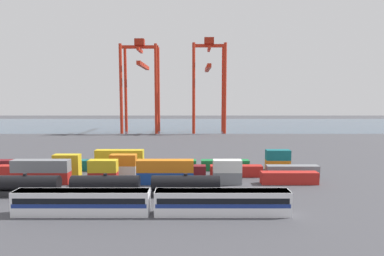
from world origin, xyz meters
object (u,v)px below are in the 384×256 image
(gantry_crane_west, at_px, (141,76))
(gantry_crane_central, at_px, (209,77))
(shipping_container_6, at_px, (227,178))
(shipping_container_17, at_px, (15,165))
(shipping_container_10, at_px, (67,171))
(freight_tank_row, at_px, (106,185))
(passenger_train, at_px, (152,201))
(shipping_container_12, at_px, (124,171))
(shipping_container_18, at_px, (67,165))

(gantry_crane_west, xyz_separation_m, gantry_crane_central, (35.37, -0.17, -0.20))
(shipping_container_6, bearing_deg, shipping_container_17, 166.25)
(shipping_container_10, xyz_separation_m, shipping_container_17, (-15.91, 6.44, 0.00))
(gantry_crane_west, distance_m, gantry_crane_central, 35.37)
(shipping_container_6, relative_size, shipping_container_17, 0.50)
(freight_tank_row, distance_m, gantry_crane_west, 114.28)
(passenger_train, distance_m, shipping_container_6, 22.78)
(passenger_train, relative_size, shipping_container_6, 7.19)
(shipping_container_6, xyz_separation_m, shipping_container_12, (-23.58, 6.44, 0.00))
(passenger_train, bearing_deg, shipping_container_18, 129.42)
(shipping_container_10, bearing_deg, shipping_container_17, 157.96)
(shipping_container_12, bearing_deg, shipping_container_10, 180.00)
(shipping_container_12, relative_size, shipping_container_18, 0.50)
(shipping_container_12, relative_size, shipping_container_17, 0.50)
(shipping_container_17, bearing_deg, shipping_container_6, -13.75)
(shipping_container_6, height_order, shipping_container_18, same)
(freight_tank_row, height_order, gantry_crane_west, gantry_crane_west)
(shipping_container_6, bearing_deg, freight_tank_row, -160.73)
(passenger_train, distance_m, gantry_crane_west, 124.93)
(freight_tank_row, height_order, gantry_crane_central, gantry_crane_central)
(shipping_container_12, height_order, shipping_container_18, same)
(freight_tank_row, bearing_deg, passenger_train, -44.32)
(shipping_container_6, bearing_deg, passenger_train, -127.45)
(freight_tank_row, bearing_deg, shipping_container_6, 19.27)
(passenger_train, bearing_deg, shipping_container_6, 52.55)
(shipping_container_6, distance_m, shipping_container_12, 24.44)
(shipping_container_10, height_order, shipping_container_12, same)
(freight_tank_row, height_order, shipping_container_18, freight_tank_row)
(freight_tank_row, xyz_separation_m, gantry_crane_central, (24.97, 110.34, 26.98))
(shipping_container_10, distance_m, shipping_container_18, 6.92)
(passenger_train, xyz_separation_m, gantry_crane_central, (14.99, 120.08, 26.81))
(shipping_container_10, distance_m, shipping_container_17, 17.17)
(shipping_container_10, distance_m, shipping_container_12, 13.18)
(shipping_container_10, height_order, shipping_container_18, same)
(freight_tank_row, distance_m, shipping_container_10, 19.65)
(freight_tank_row, height_order, shipping_container_12, freight_tank_row)
(shipping_container_12, bearing_deg, shipping_container_6, -15.29)
(freight_tank_row, distance_m, shipping_container_6, 25.25)
(shipping_container_18, height_order, gantry_crane_west, gantry_crane_west)
(freight_tank_row, distance_m, gantry_crane_central, 116.30)
(shipping_container_12, bearing_deg, freight_tank_row, -90.96)
(freight_tank_row, height_order, shipping_container_17, freight_tank_row)
(freight_tank_row, distance_m, shipping_container_12, 14.79)
(gantry_crane_west, relative_size, gantry_crane_central, 0.99)
(passenger_train, height_order, gantry_crane_central, gantry_crane_central)
(shipping_container_12, bearing_deg, gantry_crane_west, 96.35)
(freight_tank_row, distance_m, shipping_container_17, 35.82)
(freight_tank_row, xyz_separation_m, shipping_container_6, (23.82, 8.33, -0.67))
(shipping_container_6, relative_size, shipping_container_10, 1.00)
(shipping_container_18, distance_m, gantry_crane_central, 101.70)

